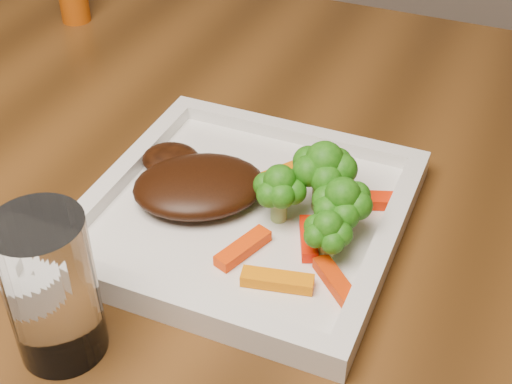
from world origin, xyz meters
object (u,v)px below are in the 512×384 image
at_px(drinking_glass, 51,289).
at_px(plate, 246,216).
at_px(dining_table, 28,335).
at_px(steak, 199,186).

bearing_deg(drinking_glass, plate, 69.79).
distance_m(dining_table, drinking_glass, 0.58).
relative_size(steak, drinking_glass, 0.99).
height_order(plate, drinking_glass, drinking_glass).
bearing_deg(plate, drinking_glass, -110.21).
xyz_separation_m(dining_table, plate, (0.37, -0.05, 0.38)).
xyz_separation_m(plate, drinking_glass, (-0.07, -0.18, 0.05)).
bearing_deg(dining_table, steak, -8.38).
bearing_deg(plate, steak, -179.99).
height_order(plate, steak, steak).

